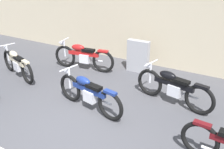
{
  "coord_description": "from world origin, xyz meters",
  "views": [
    {
      "loc": [
        2.8,
        -3.28,
        3.18
      ],
      "look_at": [
        -0.11,
        1.77,
        0.55
      ],
      "focal_mm": 39.77,
      "sensor_mm": 36.0,
      "label": 1
    }
  ],
  "objects": [
    {
      "name": "motorcycle_red",
      "position": [
        -1.74,
        2.74,
        0.45
      ],
      "size": [
        2.07,
        0.65,
        0.94
      ],
      "rotation": [
        0.0,
        0.0,
        3.31
      ],
      "color": "black",
      "rests_on": "ground_plane"
    },
    {
      "name": "ground_plane",
      "position": [
        0.0,
        0.0,
        0.0
      ],
      "size": [
        40.0,
        40.0,
        0.0
      ],
      "primitive_type": "plane",
      "color": "#47474C"
    },
    {
      "name": "motorcycle_black",
      "position": [
        1.42,
        2.06,
        0.45
      ],
      "size": [
        2.04,
        0.67,
        0.93
      ],
      "rotation": [
        0.0,
        0.0,
        2.94
      ],
      "color": "black",
      "rests_on": "ground_plane"
    },
    {
      "name": "motorcycle_blue",
      "position": [
        -0.2,
        0.83,
        0.44
      ],
      "size": [
        2.0,
        0.62,
        0.9
      ],
      "rotation": [
        0.0,
        0.0,
        2.96
      ],
      "color": "black",
      "rests_on": "ground_plane"
    },
    {
      "name": "motorcycle_cream",
      "position": [
        -3.12,
        1.28,
        0.42
      ],
      "size": [
        1.89,
        0.79,
        0.88
      ],
      "rotation": [
        0.0,
        0.0,
        2.84
      ],
      "color": "black",
      "rests_on": "ground_plane"
    },
    {
      "name": "building_wall",
      "position": [
        0.0,
        4.38,
        1.68
      ],
      "size": [
        18.0,
        0.3,
        3.37
      ],
      "primitive_type": "cube",
      "color": "beige",
      "rests_on": "ground_plane"
    },
    {
      "name": "stone_marker",
      "position": [
        -0.14,
        3.45,
        0.51
      ],
      "size": [
        0.7,
        0.21,
        1.02
      ],
      "primitive_type": "cube",
      "rotation": [
        0.0,
        0.0,
        -0.01
      ],
      "color": "#9E9EA3",
      "rests_on": "ground_plane"
    }
  ]
}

